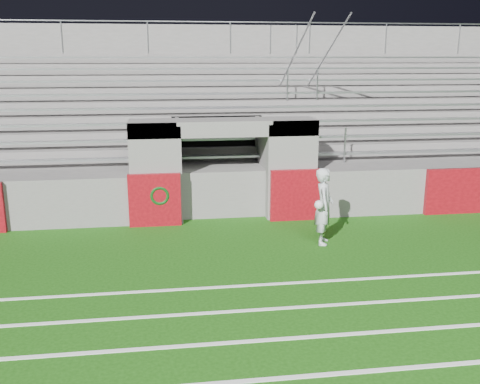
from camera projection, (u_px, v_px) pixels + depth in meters
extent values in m
plane|color=#15470B|center=(242.00, 266.00, 10.96)|extent=(90.00, 90.00, 0.00)
cube|color=white|center=(285.00, 378.00, 7.12)|extent=(28.00, 0.09, 0.01)
cube|color=white|center=(270.00, 340.00, 8.08)|extent=(28.00, 0.09, 0.01)
cube|color=white|center=(259.00, 310.00, 9.04)|extent=(28.00, 0.09, 0.01)
cube|color=white|center=(250.00, 285.00, 10.00)|extent=(28.00, 0.09, 0.01)
cube|color=#615E5B|center=(154.00, 171.00, 13.76)|extent=(1.20, 1.00, 2.60)
cube|color=#615E5B|center=(291.00, 167.00, 14.24)|extent=(1.20, 1.00, 2.60)
cube|color=black|center=(217.00, 159.00, 15.65)|extent=(2.60, 0.20, 2.50)
cube|color=#615E5B|center=(179.00, 168.00, 14.44)|extent=(0.10, 2.20, 2.50)
cube|color=#615E5B|center=(263.00, 165.00, 14.74)|extent=(0.10, 2.20, 2.50)
cube|color=#615E5B|center=(223.00, 127.00, 13.73)|extent=(4.80, 1.00, 0.40)
cube|color=#615E5B|center=(211.00, 150.00, 17.74)|extent=(26.00, 8.00, 0.20)
cube|color=#615E5B|center=(211.00, 168.00, 17.89)|extent=(26.00, 8.00, 1.05)
cube|color=#64080F|center=(155.00, 200.00, 13.38)|extent=(1.30, 0.15, 1.35)
cube|color=#64080F|center=(295.00, 195.00, 13.86)|extent=(1.30, 0.15, 1.35)
cube|color=#64080F|center=(464.00, 191.00, 14.50)|extent=(2.20, 0.15, 1.25)
cube|color=#999CA2|center=(220.00, 156.00, 14.85)|extent=(23.00, 0.28, 0.06)
cube|color=#615E5B|center=(217.00, 152.00, 15.67)|extent=(24.00, 0.75, 0.38)
cube|color=#999CA2|center=(217.00, 139.00, 15.47)|extent=(23.00, 0.28, 0.06)
cube|color=#615E5B|center=(215.00, 142.00, 16.34)|extent=(24.00, 0.75, 0.76)
cube|color=#999CA2|center=(215.00, 123.00, 16.10)|extent=(23.00, 0.28, 0.06)
cube|color=#615E5B|center=(212.00, 132.00, 17.02)|extent=(24.00, 0.75, 1.14)
cube|color=#999CA2|center=(212.00, 108.00, 16.73)|extent=(23.00, 0.28, 0.06)
cube|color=#615E5B|center=(210.00, 123.00, 17.69)|extent=(24.00, 0.75, 1.52)
cube|color=#999CA2|center=(210.00, 94.00, 17.35)|extent=(23.00, 0.28, 0.06)
cube|color=#615E5B|center=(208.00, 115.00, 18.36)|extent=(24.00, 0.75, 1.90)
cube|color=#999CA2|center=(208.00, 81.00, 17.98)|extent=(23.00, 0.28, 0.06)
cube|color=#615E5B|center=(207.00, 108.00, 19.04)|extent=(24.00, 0.75, 2.28)
cube|color=#999CA2|center=(206.00, 69.00, 18.61)|extent=(23.00, 0.28, 0.06)
cube|color=#615E5B|center=(205.00, 101.00, 19.71)|extent=(24.00, 0.75, 2.66)
cube|color=#999CA2|center=(204.00, 57.00, 19.23)|extent=(23.00, 0.28, 0.06)
cube|color=#615E5B|center=(204.00, 98.00, 20.34)|extent=(26.00, 0.60, 5.29)
cylinder|color=#A5A8AD|center=(310.00, 146.00, 14.85)|extent=(0.05, 0.05, 1.00)
cylinder|color=#A5A8AD|center=(287.00, 85.00, 17.35)|extent=(0.05, 0.05, 1.00)
cylinder|color=#A5A8AD|center=(270.00, 39.00, 19.86)|extent=(0.05, 0.05, 1.00)
cylinder|color=#A5A8AD|center=(288.00, 69.00, 17.23)|extent=(0.05, 6.02, 3.08)
cylinder|color=#A5A8AD|center=(345.00, 145.00, 14.98)|extent=(0.05, 0.05, 1.00)
cylinder|color=#A5A8AD|center=(317.00, 85.00, 17.49)|extent=(0.05, 0.05, 1.00)
cylinder|color=#A5A8AD|center=(297.00, 39.00, 19.99)|extent=(0.05, 0.05, 1.00)
cylinder|color=#A5A8AD|center=(318.00, 69.00, 17.36)|extent=(0.05, 6.02, 3.08)
cylinder|color=#A5A8AD|center=(62.00, 37.00, 18.85)|extent=(0.05, 0.05, 1.10)
cylinder|color=#A5A8AD|center=(148.00, 37.00, 19.25)|extent=(0.05, 0.05, 1.10)
cylinder|color=#A5A8AD|center=(230.00, 38.00, 19.65)|extent=(0.05, 0.05, 1.10)
cylinder|color=#A5A8AD|center=(310.00, 38.00, 20.05)|extent=(0.05, 0.05, 1.10)
cylinder|color=#A5A8AD|center=(386.00, 38.00, 20.45)|extent=(0.05, 0.05, 1.10)
cylinder|color=#A5A8AD|center=(459.00, 39.00, 20.85)|extent=(0.05, 0.05, 1.10)
cylinder|color=#A5A8AD|center=(203.00, 22.00, 19.38)|extent=(24.00, 0.05, 0.05)
imported|color=#B3BABD|center=(324.00, 206.00, 12.08)|extent=(0.58, 0.73, 1.76)
sphere|color=white|center=(319.00, 205.00, 11.74)|extent=(0.20, 0.20, 0.20)
torus|color=#0C380B|center=(160.00, 198.00, 13.40)|extent=(0.51, 0.09, 0.51)
torus|color=#0B380F|center=(160.00, 196.00, 13.33)|extent=(0.50, 0.10, 0.50)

